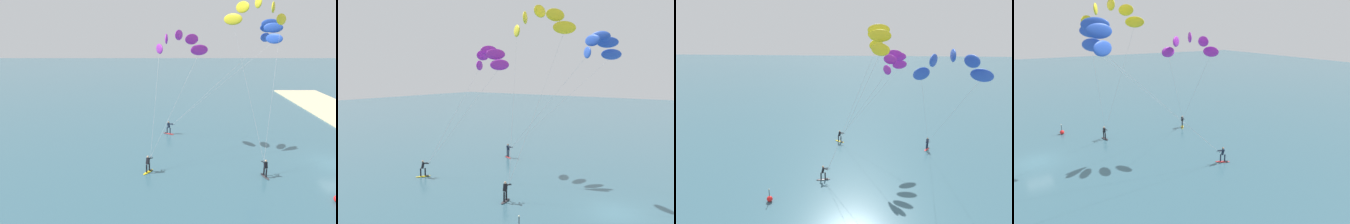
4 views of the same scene
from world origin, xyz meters
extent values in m
plane|color=#386070|center=(0.00, 0.00, 0.00)|extent=(240.00, 240.00, 0.00)
ellipsoid|color=yellow|center=(-1.95, 18.87, 0.04)|extent=(1.46, 1.10, 0.08)
cube|color=black|center=(-1.60, 18.65, 0.09)|extent=(0.39, 0.39, 0.02)
cylinder|color=black|center=(-2.14, 18.99, 0.47)|extent=(0.14, 0.14, 0.78)
cylinder|color=black|center=(-1.76, 18.75, 0.47)|extent=(0.14, 0.14, 0.78)
cube|color=black|center=(-1.95, 18.87, 1.16)|extent=(0.43, 0.42, 0.63)
sphere|color=tan|center=(-1.95, 18.87, 1.58)|extent=(0.20, 0.20, 0.20)
cylinder|color=black|center=(-1.45, 18.64, 1.31)|extent=(0.51, 0.25, 0.03)
cylinder|color=black|center=(-1.65, 18.86, 1.34)|extent=(0.60, 0.12, 0.15)
cylinder|color=black|center=(-1.74, 18.66, 1.34)|extent=(0.48, 0.50, 0.15)
ellipsoid|color=purple|center=(3.91, 13.71, 11.12)|extent=(1.01, 1.99, 1.10)
ellipsoid|color=purple|center=(4.26, 14.48, 12.20)|extent=(1.61, 1.68, 1.10)
ellipsoid|color=purple|center=(4.85, 15.81, 12.62)|extent=(1.96, 1.11, 1.10)
ellipsoid|color=purple|center=(5.45, 17.13, 12.20)|extent=(2.01, 0.38, 1.10)
ellipsoid|color=purple|center=(5.80, 17.91, 11.12)|extent=(1.99, 1.01, 1.10)
cylinder|color=#B2B2B7|center=(1.23, 16.17, 6.06)|extent=(5.38, 4.96, 9.52)
cylinder|color=#B2B2B7|center=(2.18, 18.28, 6.06)|extent=(7.26, 0.75, 9.52)
ellipsoid|color=#333338|center=(-2.94, 8.02, 0.04)|extent=(1.54, 0.66, 0.08)
cube|color=black|center=(-2.53, 8.10, 0.09)|extent=(0.33, 0.34, 0.02)
cylinder|color=black|center=(-3.15, 7.98, 0.47)|extent=(0.14, 0.14, 0.78)
cylinder|color=black|center=(-2.72, 8.07, 0.47)|extent=(0.14, 0.14, 0.78)
cube|color=black|center=(-2.94, 8.02, 1.16)|extent=(0.37, 0.36, 0.63)
sphere|color=tan|center=(-2.94, 8.02, 1.58)|extent=(0.20, 0.20, 0.20)
cylinder|color=black|center=(-2.39, 8.04, 1.31)|extent=(0.55, 0.05, 0.03)
cylinder|color=black|center=(-2.67, 8.14, 1.34)|extent=(0.59, 0.33, 0.15)
cylinder|color=black|center=(-2.66, 7.92, 1.34)|extent=(0.60, 0.29, 0.15)
ellipsoid|color=yellow|center=(2.65, 5.82, 14.17)|extent=(1.75, 1.65, 1.10)
ellipsoid|color=yellow|center=(2.61, 6.71, 15.30)|extent=(2.07, 1.03, 1.10)
ellipsoid|color=yellow|center=(2.56, 8.22, 15.73)|extent=(2.10, 0.40, 1.10)
ellipsoid|color=yellow|center=(2.50, 9.73, 15.30)|extent=(2.03, 1.16, 1.10)
ellipsoid|color=yellow|center=(2.47, 10.62, 14.17)|extent=(1.65, 1.75, 1.10)
cylinder|color=#B2B2B7|center=(0.13, 6.93, 7.59)|extent=(5.05, 2.24, 12.56)
cylinder|color=#B2B2B7|center=(0.04, 9.33, 7.59)|extent=(4.88, 2.60, 12.56)
ellipsoid|color=red|center=(9.85, 16.89, 0.04)|extent=(1.07, 1.48, 0.08)
cube|color=black|center=(10.06, 17.24, 0.09)|extent=(0.39, 0.39, 0.02)
cylinder|color=#192338|center=(9.74, 16.70, 0.47)|extent=(0.14, 0.14, 0.78)
cylinder|color=#192338|center=(9.96, 17.08, 0.47)|extent=(0.14, 0.14, 0.78)
cube|color=#192338|center=(9.85, 16.89, 1.16)|extent=(0.42, 0.43, 0.63)
sphere|color=#9E7051|center=(9.85, 16.89, 1.58)|extent=(0.20, 0.20, 0.20)
cylinder|color=black|center=(9.79, 16.34, 1.31)|extent=(0.08, 0.55, 0.03)
cylinder|color=#192338|center=(9.93, 16.60, 1.34)|extent=(0.25, 0.60, 0.15)
cylinder|color=#192338|center=(9.71, 16.62, 1.34)|extent=(0.36, 0.58, 0.15)
ellipsoid|color=blue|center=(6.23, 5.27, 12.19)|extent=(1.87, 1.62, 1.10)
ellipsoid|color=blue|center=(7.14, 5.18, 13.36)|extent=(1.30, 2.05, 1.10)
ellipsoid|color=blue|center=(8.70, 5.03, 13.81)|extent=(0.53, 2.18, 1.10)
ellipsoid|color=blue|center=(10.25, 4.88, 13.36)|extent=(0.93, 2.15, 1.10)
ellipsoid|color=blue|center=(11.16, 4.79, 12.19)|extent=(1.62, 1.87, 1.10)
cylinder|color=#B2B2B7|center=(8.01, 10.80, 6.60)|extent=(3.58, 11.09, 10.59)
cylinder|color=#B2B2B7|center=(10.48, 10.56, 6.60)|extent=(1.39, 11.56, 10.59)
cylinder|color=#262628|center=(-7.52, 3.61, 0.91)|extent=(0.06, 0.06, 0.70)
sphere|color=#F2F2CC|center=(-7.52, 3.61, 1.32)|extent=(0.12, 0.12, 0.12)
camera|label=1|loc=(-31.18, 16.97, 13.38)|focal=35.54mm
camera|label=2|loc=(-26.39, -9.00, 10.42)|focal=39.76mm
camera|label=3|loc=(1.14, -21.74, 16.91)|focal=33.16mm
camera|label=4|loc=(31.61, -0.76, 13.54)|focal=30.84mm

